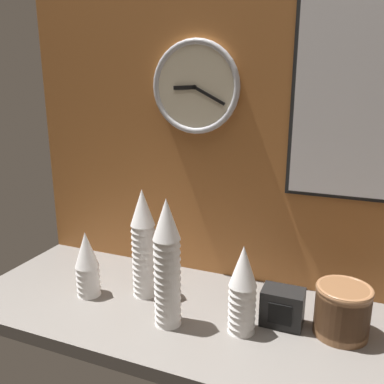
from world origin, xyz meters
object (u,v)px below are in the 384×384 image
object	(u,v)px
bowl_stack_right	(342,310)
cup_stack_left	(87,264)
cup_stack_center_right	(242,290)
cup_stack_center	(167,263)
wall_clock	(196,87)
cup_stack_center_left	(143,243)
menu_board	(354,100)
napkin_dispenser	(282,307)

from	to	relation	value
bowl_stack_right	cup_stack_left	bearing A→B (deg)	-173.89
cup_stack_left	cup_stack_center_right	bearing A→B (deg)	-0.81
cup_stack_center	wall_clock	world-z (taller)	wall_clock
cup_stack_center	cup_stack_center_left	distance (cm)	18.40
bowl_stack_right	cup_stack_center_right	bearing A→B (deg)	-160.75
cup_stack_center	menu_board	size ratio (longest dim) A/B	0.64
wall_clock	napkin_dispenser	distance (cm)	72.01
cup_stack_center_left	bowl_stack_right	distance (cm)	60.51
bowl_stack_right	napkin_dispenser	distance (cm)	15.88
cup_stack_left	bowl_stack_right	bearing A→B (deg)	6.11
cup_stack_center_right	napkin_dispenser	bearing A→B (deg)	37.91
cup_stack_center_right	wall_clock	distance (cm)	64.48
cup_stack_center_right	cup_stack_center_left	distance (cm)	35.41
cup_stack_left	napkin_dispenser	bearing A→B (deg)	6.47
cup_stack_center_left	wall_clock	world-z (taller)	wall_clock
cup_stack_center	cup_stack_center_left	size ratio (longest dim) A/B	1.06
cup_stack_center_right	cup_stack_center_left	size ratio (longest dim) A/B	0.72
cup_stack_center	wall_clock	bearing A→B (deg)	98.28
cup_stack_left	cup_stack_center_left	bearing A→B (deg)	22.86
wall_clock	cup_stack_center_right	bearing A→B (deg)	-48.82
cup_stack_center_left	napkin_dispenser	bearing A→B (deg)	-0.20
cup_stack_left	cup_stack_center	distance (cm)	31.97
cup_stack_left	menu_board	distance (cm)	93.80
cup_stack_center	bowl_stack_right	world-z (taller)	cup_stack_center
menu_board	napkin_dispenser	size ratio (longest dim) A/B	5.00
cup_stack_center_left	bowl_stack_right	size ratio (longest dim) A/B	2.37
wall_clock	cup_stack_left	bearing A→B (deg)	-132.70
wall_clock	cup_stack_center	bearing A→B (deg)	-81.72
cup_stack_center_right	cup_stack_center	size ratio (longest dim) A/B	0.68
cup_stack_left	menu_board	xyz separation A→B (cm)	(73.41, 28.84, 50.78)
cup_stack_center_left	menu_board	distance (cm)	74.96
napkin_dispenser	bowl_stack_right	bearing A→B (deg)	4.70
wall_clock	menu_board	xyz separation A→B (cm)	(47.62, 0.89, -3.23)
cup_stack_center	napkin_dispenser	bearing A→B (deg)	21.52
cup_stack_left	cup_stack_center	size ratio (longest dim) A/B	0.58
cup_stack_center	napkin_dispenser	world-z (taller)	cup_stack_center
menu_board	napkin_dispenser	bearing A→B (deg)	-120.22
bowl_stack_right	cup_stack_center	bearing A→B (deg)	-163.97
cup_stack_left	wall_clock	bearing A→B (deg)	47.30
cup_stack_left	wall_clock	world-z (taller)	wall_clock
cup_stack_center_right	bowl_stack_right	xyz separation A→B (cm)	(25.43, 8.88, -5.26)
wall_clock	napkin_dispenser	bearing A→B (deg)	-31.18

